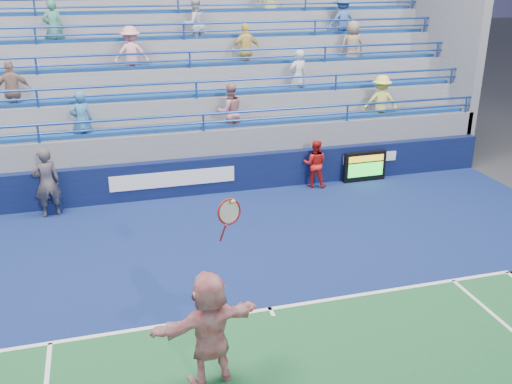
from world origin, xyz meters
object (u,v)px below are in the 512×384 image
object	(u,v)px
judge_chair	(54,204)
serve_speed_board	(365,167)
tennis_player	(210,328)
line_judge	(47,183)
ball_girl	(315,164)

from	to	relation	value
judge_chair	serve_speed_board	bearing A→B (deg)	-0.28
tennis_player	line_judge	world-z (taller)	tennis_player
judge_chair	tennis_player	world-z (taller)	tennis_player
tennis_player	line_judge	distance (m)	8.18
tennis_player	judge_chair	bearing A→B (deg)	109.48
serve_speed_board	ball_girl	distance (m)	1.71
ball_girl	serve_speed_board	bearing A→B (deg)	-155.36
tennis_player	ball_girl	bearing A→B (deg)	58.58
tennis_player	line_judge	bearing A→B (deg)	110.60
judge_chair	tennis_player	distance (m)	8.43
serve_speed_board	ball_girl	xyz separation A→B (m)	(-1.69, -0.04, 0.26)
serve_speed_board	ball_girl	bearing A→B (deg)	-178.57
serve_speed_board	judge_chair	bearing A→B (deg)	179.72
line_judge	ball_girl	size ratio (longest dim) A/B	1.30
serve_speed_board	ball_girl	world-z (taller)	ball_girl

